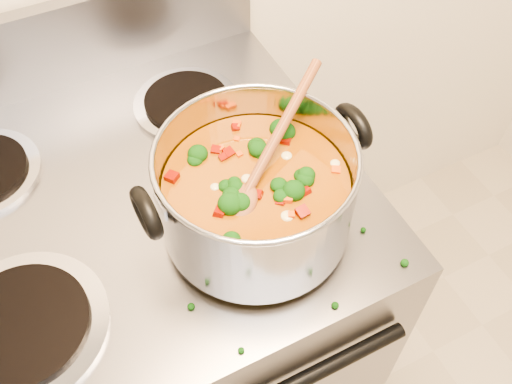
{
  "coord_description": "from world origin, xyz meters",
  "views": [
    {
      "loc": [
        -0.03,
        0.58,
        1.64
      ],
      "look_at": [
        0.19,
        1.01,
        1.01
      ],
      "focal_mm": 40.0,
      "sensor_mm": 36.0,
      "label": 1
    }
  ],
  "objects": [
    {
      "name": "wooden_spoon",
      "position": [
        0.21,
        1.02,
        1.05
      ],
      "size": [
        0.23,
        0.17,
        0.1
      ],
      "rotation": [
        0.0,
        0.0,
        0.6
      ],
      "color": "brown",
      "rests_on": "stockpot"
    },
    {
      "name": "stockpot",
      "position": [
        0.19,
        1.01,
        1.01
      ],
      "size": [
        0.33,
        0.28,
        0.17
      ],
      "rotation": [
        0.0,
        0.0,
        0.04
      ],
      "color": "#ADADB5",
      "rests_on": "electric_range"
    },
    {
      "name": "electric_range",
      "position": [
        0.02,
        1.16,
        0.47
      ],
      "size": [
        0.76,
        0.69,
        1.08
      ],
      "color": "gray",
      "rests_on": "ground"
    },
    {
      "name": "cooktop_crumbs",
      "position": [
        0.26,
        1.1,
        0.92
      ],
      "size": [
        0.3,
        0.3,
        0.01
      ],
      "color": "black",
      "rests_on": "electric_range"
    }
  ]
}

